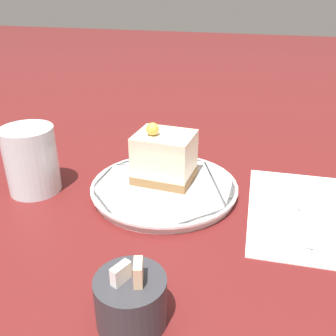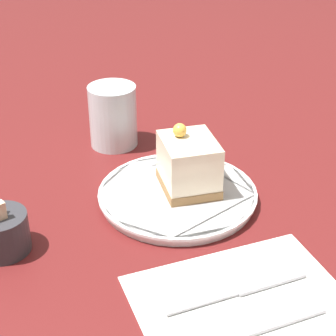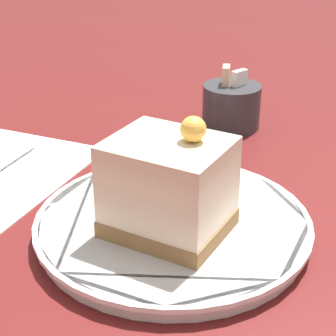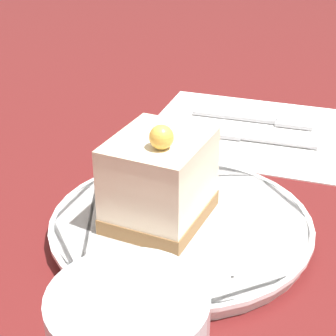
{
  "view_description": "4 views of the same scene",
  "coord_description": "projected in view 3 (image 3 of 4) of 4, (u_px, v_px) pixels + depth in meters",
  "views": [
    {
      "loc": [
        -0.17,
        0.51,
        0.29
      ],
      "look_at": [
        -0.04,
        0.03,
        0.05
      ],
      "focal_mm": 40.0,
      "sensor_mm": 36.0,
      "label": 1
    },
    {
      "loc": [
        -0.66,
        0.25,
        0.44
      ],
      "look_at": [
        -0.04,
        0.04,
        0.07
      ],
      "focal_mm": 60.0,
      "sensor_mm": 36.0,
      "label": 2
    },
    {
      "loc": [
        0.14,
        -0.33,
        0.25
      ],
      "look_at": [
        -0.04,
        0.04,
        0.05
      ],
      "focal_mm": 60.0,
      "sensor_mm": 36.0,
      "label": 3
    },
    {
      "loc": [
        0.35,
        0.16,
        0.28
      ],
      "look_at": [
        -0.02,
        0.02,
        0.07
      ],
      "focal_mm": 60.0,
      "sensor_mm": 36.0,
      "label": 4
    }
  ],
  "objects": [
    {
      "name": "plate",
      "position": [
        173.0,
        224.0,
        0.46
      ],
      "size": [
        0.22,
        0.22,
        0.01
      ],
      "color": "white",
      "rests_on": "ground_plane"
    },
    {
      "name": "sugar_bowl",
      "position": [
        231.0,
        106.0,
        0.66
      ],
      "size": [
        0.07,
        0.07,
        0.07
      ],
      "color": "#333338",
      "rests_on": "ground_plane"
    },
    {
      "name": "ground_plane",
      "position": [
        191.0,
        258.0,
        0.43
      ],
      "size": [
        4.0,
        4.0,
        0.0
      ],
      "primitive_type": "plane",
      "color": "#5B1919"
    },
    {
      "name": "cake_slice",
      "position": [
        169.0,
        187.0,
        0.42
      ],
      "size": [
        0.09,
        0.08,
        0.09
      ],
      "rotation": [
        0.0,
        0.0,
        -0.06
      ],
      "color": "olive",
      "rests_on": "plate"
    }
  ]
}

